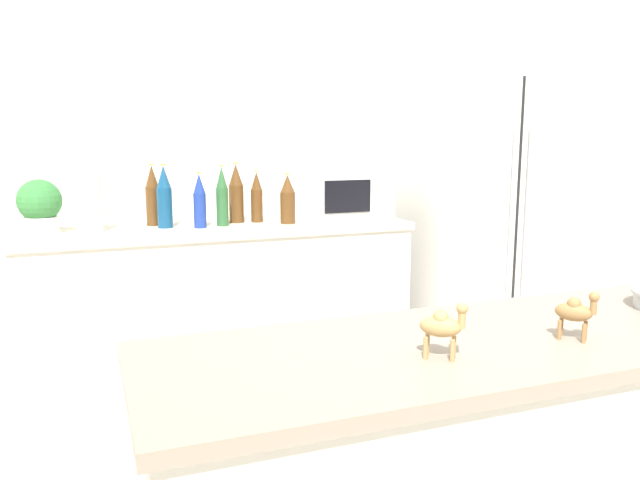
% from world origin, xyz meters
% --- Properties ---
extents(wall_back, '(8.00, 0.06, 2.55)m').
position_xyz_m(wall_back, '(0.00, 2.73, 1.27)').
color(wall_back, white).
rests_on(wall_back, ground_plane).
extents(back_counter, '(1.99, 0.63, 0.94)m').
position_xyz_m(back_counter, '(-0.41, 2.40, 0.47)').
color(back_counter, silver).
rests_on(back_counter, ground_plane).
extents(refrigerator, '(0.87, 0.74, 1.74)m').
position_xyz_m(refrigerator, '(1.15, 2.33, 0.87)').
color(refrigerator, silver).
rests_on(refrigerator, ground_plane).
extents(potted_plant, '(0.20, 0.20, 0.26)m').
position_xyz_m(potted_plant, '(-1.26, 2.38, 1.07)').
color(potted_plant, silver).
rests_on(potted_plant, back_counter).
extents(paper_towel_roll, '(0.12, 0.12, 0.28)m').
position_xyz_m(paper_towel_roll, '(-1.04, 2.34, 1.08)').
color(paper_towel_roll, white).
rests_on(paper_towel_roll, back_counter).
extents(microwave, '(0.48, 0.37, 0.28)m').
position_xyz_m(microwave, '(0.30, 2.42, 1.08)').
color(microwave, white).
rests_on(microwave, back_counter).
extents(back_bottle_0, '(0.06, 0.06, 0.28)m').
position_xyz_m(back_bottle_0, '(-0.52, 2.33, 1.07)').
color(back_bottle_0, navy).
rests_on(back_bottle_0, back_counter).
extents(back_bottle_1, '(0.06, 0.06, 0.28)m').
position_xyz_m(back_bottle_1, '(-0.20, 2.43, 1.07)').
color(back_bottle_1, brown).
rests_on(back_bottle_1, back_counter).
extents(back_bottle_2, '(0.08, 0.08, 0.27)m').
position_xyz_m(back_bottle_2, '(-0.06, 2.32, 1.06)').
color(back_bottle_2, brown).
rests_on(back_bottle_2, back_counter).
extents(back_bottle_3, '(0.06, 0.06, 0.31)m').
position_xyz_m(back_bottle_3, '(-0.40, 2.35, 1.09)').
color(back_bottle_3, '#2D6033').
rests_on(back_bottle_3, back_counter).
extents(back_bottle_4, '(0.08, 0.08, 0.32)m').
position_xyz_m(back_bottle_4, '(-0.69, 2.39, 1.09)').
color(back_bottle_4, navy).
rests_on(back_bottle_4, back_counter).
extents(back_bottle_5, '(0.07, 0.07, 0.32)m').
position_xyz_m(back_bottle_5, '(-0.73, 2.49, 1.09)').
color(back_bottle_5, brown).
rests_on(back_bottle_5, back_counter).
extents(back_bottle_6, '(0.08, 0.08, 0.32)m').
position_xyz_m(back_bottle_6, '(-0.30, 2.45, 1.09)').
color(back_bottle_6, brown).
rests_on(back_bottle_6, back_counter).
extents(camel_figurine, '(0.10, 0.09, 0.13)m').
position_xyz_m(camel_figurine, '(-0.34, 0.32, 1.00)').
color(camel_figurine, tan).
rests_on(camel_figurine, bar_counter).
extents(camel_figurine_second, '(0.09, 0.09, 0.12)m').
position_xyz_m(camel_figurine_second, '(0.02, 0.31, 0.99)').
color(camel_figurine_second, olive).
rests_on(camel_figurine_second, bar_counter).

